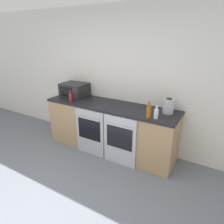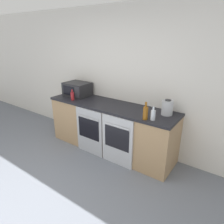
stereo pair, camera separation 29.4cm
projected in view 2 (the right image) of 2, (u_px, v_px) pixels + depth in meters
name	position (u px, v px, depth m)	size (l,w,h in m)	color
ground_plane	(18.00, 216.00, 2.46)	(16.00, 16.00, 0.00)	slate
wall_back	(121.00, 80.00, 3.74)	(10.00, 0.06, 2.60)	silver
counter_back	(110.00, 127.00, 3.77)	(2.49, 0.68, 0.91)	tan
oven_left	(89.00, 132.00, 3.63)	(0.59, 0.06, 0.87)	#A8AAAF
oven_right	(117.00, 141.00, 3.30)	(0.59, 0.06, 0.87)	#B7BABF
microwave	(77.00, 89.00, 4.10)	(0.51, 0.40, 0.27)	#232326
bottle_amber	(145.00, 113.00, 2.93)	(0.07, 0.07, 0.27)	#8C5114
bottle_red	(72.00, 96.00, 3.82)	(0.07, 0.07, 0.21)	maroon
bottle_clear	(153.00, 115.00, 2.92)	(0.07, 0.07, 0.21)	silver
kettle	(167.00, 108.00, 3.10)	(0.18, 0.18, 0.24)	#B7BABF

